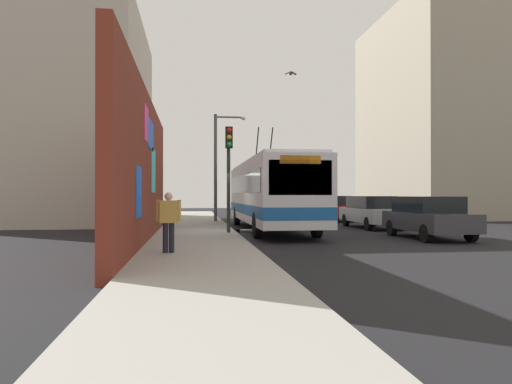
# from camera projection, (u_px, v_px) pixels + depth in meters

# --- Properties ---
(ground_plane) EXTENTS (80.00, 80.00, 0.00)m
(ground_plane) POSITION_uv_depth(u_px,v_px,m) (235.00, 234.00, 19.79)
(ground_plane) COLOR black
(sidewalk_slab) EXTENTS (48.00, 3.20, 0.15)m
(sidewalk_slab) POSITION_uv_depth(u_px,v_px,m) (197.00, 233.00, 19.58)
(sidewalk_slab) COLOR #9E9B93
(sidewalk_slab) RESTS_ON ground_plane
(graffiti_wall) EXTENTS (15.33, 0.32, 4.95)m
(graffiti_wall) POSITION_uv_depth(u_px,v_px,m) (145.00, 170.00, 16.05)
(graffiti_wall) COLOR maroon
(graffiti_wall) RESTS_ON ground_plane
(building_far_left) EXTENTS (13.90, 8.77, 12.34)m
(building_far_left) POSITION_uv_depth(u_px,v_px,m) (70.00, 121.00, 29.25)
(building_far_left) COLOR #B2A899
(building_far_left) RESTS_ON ground_plane
(building_far_right) EXTENTS (13.40, 8.86, 15.26)m
(building_far_right) POSITION_uv_depth(u_px,v_px,m) (442.00, 116.00, 36.22)
(building_far_right) COLOR #9E937F
(building_far_right) RESTS_ON ground_plane
(city_bus) EXTENTS (12.65, 2.58, 4.97)m
(city_bus) POSITION_uv_depth(u_px,v_px,m) (270.00, 192.00, 22.17)
(city_bus) COLOR silver
(city_bus) RESTS_ON ground_plane
(parked_car_dark_gray) EXTENTS (4.31, 1.88, 1.58)m
(parked_car_dark_gray) POSITION_uv_depth(u_px,v_px,m) (428.00, 216.00, 17.92)
(parked_car_dark_gray) COLOR #38383D
(parked_car_dark_gray) RESTS_ON ground_plane
(parked_car_silver) EXTENTS (4.90, 1.75, 1.58)m
(parked_car_silver) POSITION_uv_depth(u_px,v_px,m) (371.00, 211.00, 23.61)
(parked_car_silver) COLOR #B7B7BC
(parked_car_silver) RESTS_ON ground_plane
(parked_car_red) EXTENTS (4.21, 1.81, 1.58)m
(parked_car_red) POSITION_uv_depth(u_px,v_px,m) (333.00, 208.00, 30.04)
(parked_car_red) COLOR #B21E19
(parked_car_red) RESTS_ON ground_plane
(parked_car_navy) EXTENTS (4.84, 1.90, 1.58)m
(parked_car_navy) POSITION_uv_depth(u_px,v_px,m) (311.00, 206.00, 35.49)
(parked_car_navy) COLOR navy
(parked_car_navy) RESTS_ON ground_plane
(pedestrian_near_wall) EXTENTS (0.22, 0.64, 1.55)m
(pedestrian_near_wall) POSITION_uv_depth(u_px,v_px,m) (169.00, 218.00, 12.29)
(pedestrian_near_wall) COLOR #1E1E2D
(pedestrian_near_wall) RESTS_ON sidewalk_slab
(traffic_light) EXTENTS (0.49, 0.28, 4.19)m
(traffic_light) POSITION_uv_depth(u_px,v_px,m) (229.00, 161.00, 18.82)
(traffic_light) COLOR #2D382D
(traffic_light) RESTS_ON sidewalk_slab
(street_lamp) EXTENTS (0.44, 1.82, 6.08)m
(street_lamp) POSITION_uv_depth(u_px,v_px,m) (219.00, 159.00, 27.18)
(street_lamp) COLOR #4C4C51
(street_lamp) RESTS_ON sidewalk_slab
(flying_pigeons) EXTENTS (7.55, 3.27, 1.57)m
(flying_pigeons) POSITION_uv_depth(u_px,v_px,m) (276.00, 31.00, 18.64)
(flying_pigeons) COLOR slate
(curbside_puddle) EXTENTS (1.97, 1.97, 0.00)m
(curbside_puddle) POSITION_uv_depth(u_px,v_px,m) (245.00, 231.00, 21.72)
(curbside_puddle) COLOR black
(curbside_puddle) RESTS_ON ground_plane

